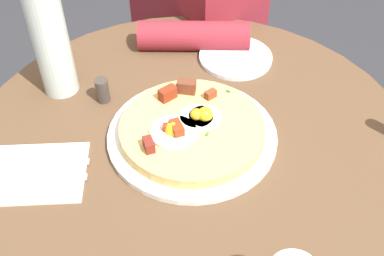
{
  "coord_description": "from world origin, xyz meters",
  "views": [
    {
      "loc": [
        -0.52,
        0.38,
        1.39
      ],
      "look_at": [
        -0.0,
        0.0,
        0.77
      ],
      "focal_mm": 43.68,
      "sensor_mm": 36.0,
      "label": 1
    }
  ],
  "objects_px": {
    "breakfast_pizza": "(191,128)",
    "bread_plate": "(236,57)",
    "person_seated": "(195,62)",
    "knife": "(35,179)",
    "dining_table": "(192,191)",
    "fork": "(39,164)",
    "pizza_plate": "(192,135)",
    "pepper_shaker": "(102,90)",
    "water_bottle": "(50,40)"
  },
  "relations": [
    {
      "from": "breakfast_pizza",
      "to": "bread_plate",
      "type": "distance_m",
      "value": 0.28
    },
    {
      "from": "dining_table",
      "to": "knife",
      "type": "distance_m",
      "value": 0.35
    },
    {
      "from": "bread_plate",
      "to": "fork",
      "type": "height_order",
      "value": "bread_plate"
    },
    {
      "from": "water_bottle",
      "to": "breakfast_pizza",
      "type": "bearing_deg",
      "value": -154.37
    },
    {
      "from": "knife",
      "to": "dining_table",
      "type": "bearing_deg",
      "value": -159.46
    },
    {
      "from": "bread_plate",
      "to": "pepper_shaker",
      "type": "height_order",
      "value": "pepper_shaker"
    },
    {
      "from": "person_seated",
      "to": "knife",
      "type": "distance_m",
      "value": 0.79
    },
    {
      "from": "bread_plate",
      "to": "knife",
      "type": "xyz_separation_m",
      "value": [
        -0.07,
        0.52,
        0.0
      ]
    },
    {
      "from": "knife",
      "to": "pepper_shaker",
      "type": "distance_m",
      "value": 0.24
    },
    {
      "from": "breakfast_pizza",
      "to": "knife",
      "type": "xyz_separation_m",
      "value": [
        0.07,
        0.28,
        -0.02
      ]
    },
    {
      "from": "pizza_plate",
      "to": "knife",
      "type": "height_order",
      "value": "pizza_plate"
    },
    {
      "from": "person_seated",
      "to": "fork",
      "type": "relative_size",
      "value": 6.31
    },
    {
      "from": "dining_table",
      "to": "fork",
      "type": "distance_m",
      "value": 0.34
    },
    {
      "from": "dining_table",
      "to": "breakfast_pizza",
      "type": "xyz_separation_m",
      "value": [
        -0.01,
        0.01,
        0.2
      ]
    },
    {
      "from": "fork",
      "to": "water_bottle",
      "type": "relative_size",
      "value": 0.73
    },
    {
      "from": "person_seated",
      "to": "knife",
      "type": "bearing_deg",
      "value": 121.45
    },
    {
      "from": "dining_table",
      "to": "bread_plate",
      "type": "xyz_separation_m",
      "value": [
        0.14,
        -0.23,
        0.18
      ]
    },
    {
      "from": "dining_table",
      "to": "knife",
      "type": "bearing_deg",
      "value": 77.32
    },
    {
      "from": "breakfast_pizza",
      "to": "pepper_shaker",
      "type": "distance_m",
      "value": 0.21
    },
    {
      "from": "person_seated",
      "to": "water_bottle",
      "type": "xyz_separation_m",
      "value": [
        -0.18,
        0.49,
        0.37
      ]
    },
    {
      "from": "breakfast_pizza",
      "to": "dining_table",
      "type": "bearing_deg",
      "value": -41.84
    },
    {
      "from": "bread_plate",
      "to": "water_bottle",
      "type": "relative_size",
      "value": 0.69
    },
    {
      "from": "pizza_plate",
      "to": "dining_table",
      "type": "bearing_deg",
      "value": -32.11
    },
    {
      "from": "bread_plate",
      "to": "pizza_plate",
      "type": "bearing_deg",
      "value": 122.31
    },
    {
      "from": "pizza_plate",
      "to": "fork",
      "type": "xyz_separation_m",
      "value": [
        0.11,
        0.27,
        0.0
      ]
    },
    {
      "from": "pizza_plate",
      "to": "pepper_shaker",
      "type": "relative_size",
      "value": 6.16
    },
    {
      "from": "breakfast_pizza",
      "to": "bread_plate",
      "type": "relative_size",
      "value": 1.63
    },
    {
      "from": "pizza_plate",
      "to": "breakfast_pizza",
      "type": "xyz_separation_m",
      "value": [
        0.0,
        0.0,
        0.02
      ]
    },
    {
      "from": "bread_plate",
      "to": "fork",
      "type": "distance_m",
      "value": 0.5
    },
    {
      "from": "pizza_plate",
      "to": "bread_plate",
      "type": "distance_m",
      "value": 0.28
    },
    {
      "from": "person_seated",
      "to": "water_bottle",
      "type": "height_order",
      "value": "person_seated"
    },
    {
      "from": "pizza_plate",
      "to": "knife",
      "type": "bearing_deg",
      "value": 75.22
    },
    {
      "from": "dining_table",
      "to": "pizza_plate",
      "type": "xyz_separation_m",
      "value": [
        -0.01,
        0.01,
        0.19
      ]
    },
    {
      "from": "fork",
      "to": "water_bottle",
      "type": "height_order",
      "value": "water_bottle"
    },
    {
      "from": "person_seated",
      "to": "breakfast_pizza",
      "type": "xyz_separation_m",
      "value": [
        -0.46,
        0.35,
        0.27
      ]
    },
    {
      "from": "pizza_plate",
      "to": "pepper_shaker",
      "type": "height_order",
      "value": "pepper_shaker"
    },
    {
      "from": "pizza_plate",
      "to": "fork",
      "type": "bearing_deg",
      "value": 68.34
    },
    {
      "from": "fork",
      "to": "pepper_shaker",
      "type": "height_order",
      "value": "pepper_shaker"
    },
    {
      "from": "dining_table",
      "to": "pizza_plate",
      "type": "relative_size",
      "value": 2.7
    },
    {
      "from": "breakfast_pizza",
      "to": "bread_plate",
      "type": "xyz_separation_m",
      "value": [
        0.15,
        -0.23,
        -0.02
      ]
    },
    {
      "from": "pizza_plate",
      "to": "fork",
      "type": "relative_size",
      "value": 1.79
    },
    {
      "from": "dining_table",
      "to": "water_bottle",
      "type": "xyz_separation_m",
      "value": [
        0.28,
        0.14,
        0.3
      ]
    },
    {
      "from": "knife",
      "to": "pepper_shaker",
      "type": "bearing_deg",
      "value": -115.39
    },
    {
      "from": "breakfast_pizza",
      "to": "bread_plate",
      "type": "height_order",
      "value": "breakfast_pizza"
    },
    {
      "from": "pizza_plate",
      "to": "water_bottle",
      "type": "distance_m",
      "value": 0.34
    },
    {
      "from": "person_seated",
      "to": "water_bottle",
      "type": "relative_size",
      "value": 4.62
    },
    {
      "from": "water_bottle",
      "to": "pepper_shaker",
      "type": "relative_size",
      "value": 4.69
    },
    {
      "from": "pepper_shaker",
      "to": "pizza_plate",
      "type": "bearing_deg",
      "value": -157.36
    },
    {
      "from": "dining_table",
      "to": "breakfast_pizza",
      "type": "relative_size",
      "value": 3.18
    },
    {
      "from": "fork",
      "to": "knife",
      "type": "xyz_separation_m",
      "value": [
        -0.03,
        0.02,
        0.0
      ]
    }
  ]
}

